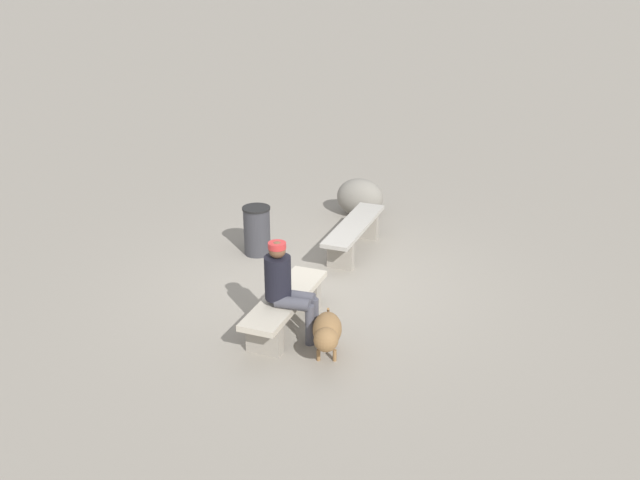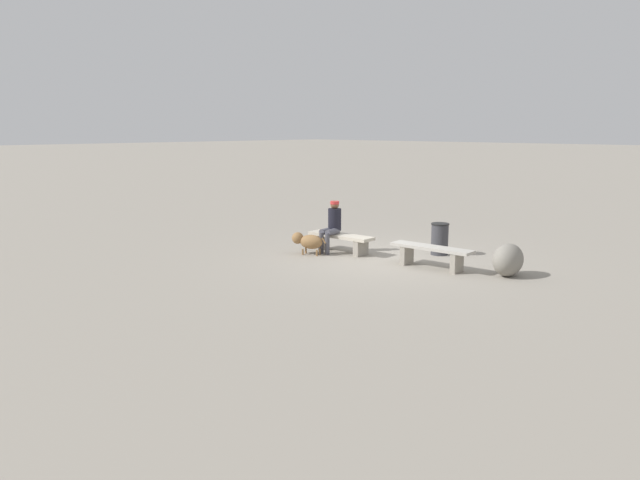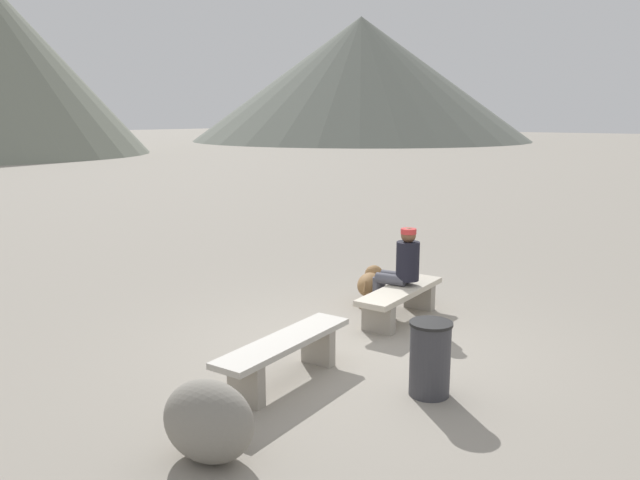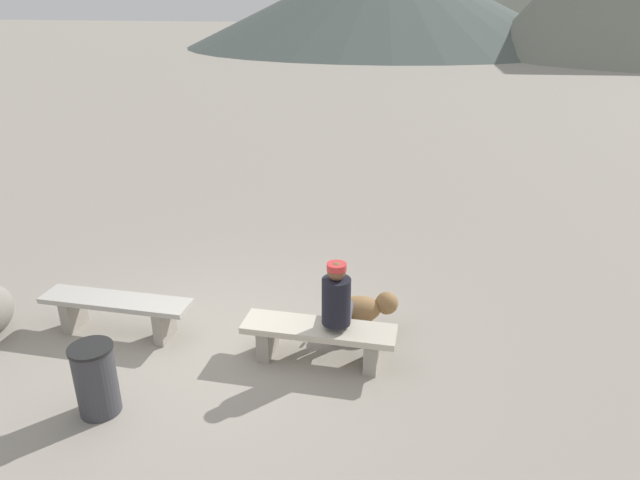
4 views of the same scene
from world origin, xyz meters
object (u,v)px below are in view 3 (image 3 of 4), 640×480
at_px(dog, 370,282).
at_px(trash_bin, 430,358).
at_px(bench_left, 285,351).
at_px(bench_right, 400,298).
at_px(boulder, 208,421).
at_px(seated_person, 401,265).

relative_size(dog, trash_bin, 1.10).
relative_size(bench_left, bench_right, 1.07).
distance_m(bench_right, boulder, 4.10).
distance_m(bench_right, seated_person, 0.45).
relative_size(bench_right, dog, 2.12).
distance_m(bench_left, dog, 3.05).
height_order(bench_right, dog, dog).
bearing_deg(boulder, dog, 16.68).
height_order(seated_person, dog, seated_person).
bearing_deg(bench_right, boulder, -174.94).
xyz_separation_m(dog, trash_bin, (-2.28, -2.17, 0.05)).
height_order(bench_right, boulder, boulder).
bearing_deg(trash_bin, boulder, 158.93).
relative_size(seated_person, dog, 1.50).
relative_size(bench_right, seated_person, 1.41).
bearing_deg(seated_person, trash_bin, -150.65).
xyz_separation_m(bench_left, boulder, (-1.52, -0.50, -0.01)).
distance_m(trash_bin, boulder, 2.33).
bearing_deg(dog, bench_left, 174.36).
height_order(bench_right, seated_person, seated_person).
bearing_deg(seated_person, boulder, -177.96).
bearing_deg(bench_right, seated_person, 26.81).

